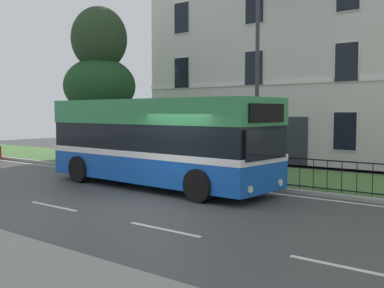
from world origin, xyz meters
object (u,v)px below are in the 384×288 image
georgian_townhouse (340,44)px  litter_bin (217,161)px  street_lamp_post (257,64)px  evergreen_tree (101,96)px  single_decker_bus (158,141)px

georgian_townhouse → litter_bin: (-0.84, -10.34, -5.50)m
street_lamp_post → georgian_townhouse: bearing=95.5°
evergreen_tree → single_decker_bus: size_ratio=0.88×
single_decker_bus → litter_bin: size_ratio=7.63×
georgian_townhouse → single_decker_bus: georgian_townhouse is taller
single_decker_bus → litter_bin: 2.98m
evergreen_tree → single_decker_bus: bearing=-28.0°
single_decker_bus → litter_bin: (0.48, 2.81, -0.87)m
georgian_townhouse → street_lamp_post: georgian_townhouse is taller
single_decker_bus → street_lamp_post: size_ratio=1.21×
evergreen_tree → single_decker_bus: evergreen_tree is taller
litter_bin → single_decker_bus: bearing=-99.8°
evergreen_tree → litter_bin: size_ratio=6.72×
georgian_townhouse → litter_bin: size_ratio=16.06×
georgian_townhouse → single_decker_bus: (-1.32, -13.15, -4.62)m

